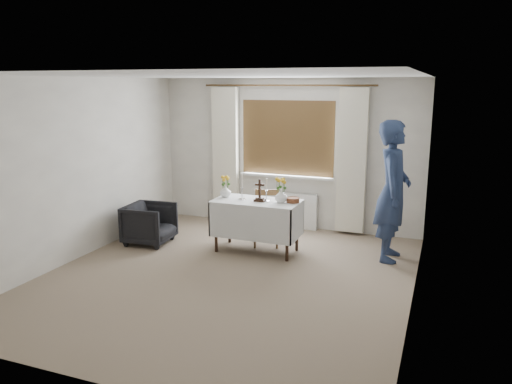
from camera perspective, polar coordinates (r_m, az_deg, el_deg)
ground at (r=6.46m, az=-3.28°, el=-9.62°), size 5.00×5.00×0.00m
altar_table at (r=7.26m, az=0.08°, el=-3.92°), size 1.24×0.64×0.76m
wooden_chair at (r=7.53m, az=1.19°, el=-3.01°), size 0.49×0.49×0.84m
armchair at (r=7.82m, az=-12.07°, el=-3.56°), size 0.73×0.71×0.62m
person at (r=7.06m, az=15.37°, el=0.10°), size 0.47×0.71×1.94m
radiator at (r=8.52m, az=3.39°, el=-2.05°), size 1.10×0.10×0.60m
wooden_cross at (r=7.08m, az=0.43°, el=0.20°), size 0.15×0.11×0.32m
candlestick_left at (r=7.19m, az=-1.63°, el=0.60°), size 0.14×0.14×0.38m
candlestick_right at (r=7.08m, az=1.19°, el=0.22°), size 0.11×0.11×0.33m
flower_vase_left at (r=7.38m, az=-3.51°, el=0.07°), size 0.20×0.20×0.17m
flower_vase_right at (r=7.04m, az=2.89°, el=-0.47°), size 0.19×0.19×0.19m
wicker_basket at (r=7.07m, az=4.24°, el=-0.92°), size 0.21×0.21×0.07m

